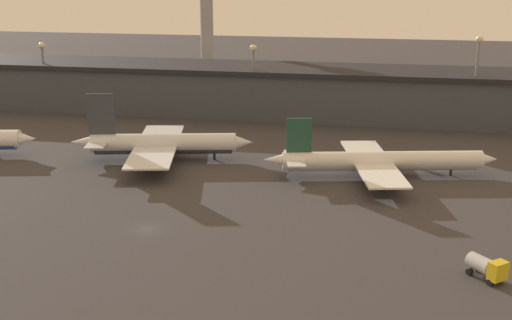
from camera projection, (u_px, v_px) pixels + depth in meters
name	position (u px, v px, depth m)	size (l,w,h in m)	color
ground	(148.00, 229.00, 101.41)	(600.00, 600.00, 0.00)	#383538
terminal_building	(254.00, 90.00, 180.34)	(192.75, 22.84, 13.58)	#3D424C
airplane_1	(161.00, 144.00, 136.85)	(38.71, 36.02, 14.58)	silver
airplane_2	(380.00, 161.00, 126.34)	(46.07, 32.75, 11.91)	white
service_vehicle_2	(486.00, 267.00, 84.59)	(5.22, 5.55, 3.22)	gold
lamp_post_0	(44.00, 66.00, 183.15)	(1.80, 1.80, 19.59)	slate
lamp_post_1	(253.00, 71.00, 171.86)	(1.80, 1.80, 20.26)	slate
lamp_post_2	(477.00, 70.00, 160.86)	(1.80, 1.80, 23.68)	slate
control_tower	(207.00, 17.00, 217.18)	(9.00, 9.00, 40.67)	#99999E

